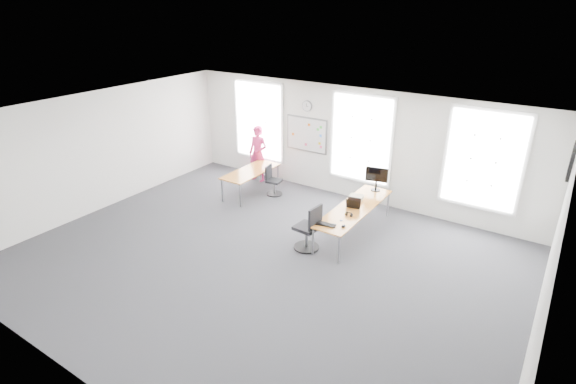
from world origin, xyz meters
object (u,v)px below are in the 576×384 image
Objects in this scene: chair_right at (309,230)px; person at (258,154)px; desk_left at (251,173)px; chair_left at (273,182)px; desk_right at (354,209)px; headphones at (349,214)px; keyboard at (326,225)px; monitor at (376,177)px.

person is at bearing -123.42° from chair_right.
desk_left is 0.66m from chair_left.
desk_left is (-3.41, 0.56, -0.01)m from desk_right.
chair_left is at bearing -125.33° from chair_right.
headphones is at bearing 144.41° from chair_right.
monitor is at bearing 73.25° from keyboard.
headphones is (0.59, 0.69, 0.25)m from chair_right.
chair_right is at bearing -113.40° from desk_right.
chair_right is at bearing -139.39° from chair_left.
chair_left is at bearing -34.39° from person.
headphones is 0.27× the size of monitor.
keyboard is (3.28, -1.66, 0.06)m from desk_left.
desk_left is 4.40× the size of keyboard.
headphones reaches higher than desk_left.
chair_left reaches higher than desk_right.
headphones reaches higher than keyboard.
monitor reaches higher than desk_left.
person is 4.52m from keyboard.
chair_left is 5.17× the size of headphones.
monitor is (2.88, 0.32, 0.67)m from chair_left.
headphones is (3.93, -1.94, -0.12)m from person.
headphones is (2.96, -1.31, 0.35)m from chair_left.
chair_right is 1.26× the size of chair_left.
monitor is at bearing -5.84° from person.
monitor is (0.13, 2.27, 0.35)m from keyboard.
monitor is (-0.08, 1.63, 0.32)m from headphones.
chair_left is 0.50× the size of person.
keyboard is (2.75, -1.95, 0.32)m from chair_left.
chair_right is 2.45m from monitor.
chair_right is 0.94m from headphones.
desk_right is 1.24m from monitor.
desk_right is 3.32× the size of chair_left.
person is (-0.96, 0.63, 0.47)m from chair_left.
chair_right is at bearing -39.54° from person.
chair_right is (-0.50, -1.16, -0.17)m from desk_right.
person is at bearing 159.04° from desk_right.
monitor reaches higher than chair_right.
chair_left reaches higher than desk_left.
chair_left is at bearing 131.28° from keyboard.
chair_right reaches higher than desk_right.
monitor is at bearing 79.33° from headphones.
keyboard reaches higher than desk_right.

